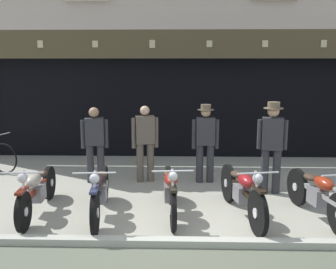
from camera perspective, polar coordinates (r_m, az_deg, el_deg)
name	(u,v)px	position (r m, az deg, el deg)	size (l,w,h in m)	color
shop_facade	(180,89)	(11.88, 1.79, 6.76)	(11.57, 4.42, 6.31)	black
motorcycle_left	(37,190)	(6.76, -18.80, -7.74)	(0.62, 2.04, 0.90)	black
motorcycle_center_left	(100,191)	(6.38, -10.02, -8.27)	(0.62, 2.03, 0.92)	black
motorcycle_center	(170,190)	(6.39, 0.36, -8.15)	(0.62, 1.94, 0.91)	black
motorcycle_center_right	(242,191)	(6.40, 10.87, -8.18)	(0.64, 2.10, 0.93)	black
motorcycle_right	(318,194)	(6.63, 21.30, -8.16)	(0.63, 1.95, 0.92)	black
salesman_left	(95,141)	(8.13, -10.76, -1.01)	(0.55, 0.28, 1.58)	#2D2D33
shopkeeper_center	(145,140)	(8.05, -3.41, -0.87)	(0.55, 0.29, 1.61)	brown
salesman_right	(205,140)	(8.03, 5.53, -0.76)	(0.56, 0.34, 1.65)	#2D2D33
assistant_far_right	(272,143)	(7.55, 15.10, -1.16)	(0.55, 0.37, 1.76)	#2D2D33
advert_board_near	(127,87)	(10.36, -6.07, 6.97)	(0.74, 0.03, 0.93)	beige
advert_board_far	(81,90)	(10.60, -12.72, 6.48)	(0.79, 0.03, 1.02)	silver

